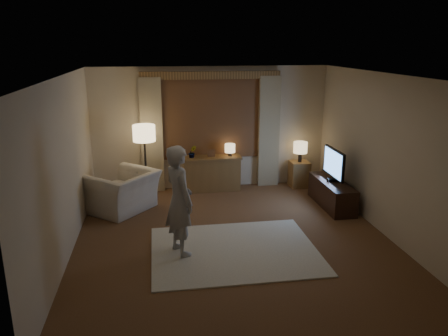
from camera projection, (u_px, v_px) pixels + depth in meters
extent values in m
cube|color=brown|center=(233.00, 240.00, 7.06)|extent=(5.00, 5.50, 0.02)
cube|color=silver|center=(234.00, 75.00, 6.34)|extent=(5.00, 5.50, 0.02)
cube|color=beige|center=(211.00, 128.00, 9.32)|extent=(5.00, 0.02, 2.60)
cube|color=beige|center=(286.00, 238.00, 4.08)|extent=(5.00, 0.02, 2.60)
cube|color=beige|center=(64.00, 169.00, 6.32)|extent=(0.02, 5.50, 2.60)
cube|color=beige|center=(386.00, 155.00, 7.08)|extent=(0.02, 5.50, 2.60)
cube|color=black|center=(211.00, 117.00, 9.22)|extent=(2.00, 0.01, 1.70)
cube|color=brown|center=(211.00, 117.00, 9.21)|extent=(2.08, 0.04, 1.78)
cube|color=tan|center=(152.00, 136.00, 9.06)|extent=(0.45, 0.12, 2.40)
cube|color=tan|center=(269.00, 132.00, 9.43)|extent=(0.45, 0.12, 2.40)
cube|color=brown|center=(211.00, 75.00, 8.93)|extent=(2.90, 0.14, 0.16)
cube|color=beige|center=(234.00, 250.00, 6.66)|extent=(2.50, 2.00, 0.02)
cube|color=brown|center=(211.00, 174.00, 9.33)|extent=(1.20, 0.40, 0.70)
cube|color=brown|center=(211.00, 154.00, 9.21)|extent=(0.16, 0.02, 0.20)
imported|color=#999999|center=(192.00, 152.00, 9.13)|extent=(0.17, 0.13, 0.30)
cylinder|color=black|center=(230.00, 155.00, 9.28)|extent=(0.08, 0.08, 0.12)
cylinder|color=#F1CD91|center=(230.00, 148.00, 9.24)|extent=(0.22, 0.22, 0.18)
cylinder|color=black|center=(147.00, 197.00, 8.92)|extent=(0.32, 0.32, 0.03)
cylinder|color=black|center=(146.00, 170.00, 8.76)|extent=(0.04, 0.04, 1.20)
cylinder|color=#F1CD91|center=(144.00, 133.00, 8.55)|extent=(0.44, 0.44, 0.32)
imported|color=beige|center=(123.00, 192.00, 8.17)|extent=(1.51, 1.53, 0.75)
cube|color=brown|center=(299.00, 174.00, 9.60)|extent=(0.40, 0.40, 0.56)
cylinder|color=black|center=(300.00, 157.00, 9.49)|extent=(0.08, 0.08, 0.20)
cylinder|color=#F1CD91|center=(300.00, 147.00, 9.43)|extent=(0.30, 0.30, 0.24)
cube|color=black|center=(332.00, 194.00, 8.43)|extent=(0.45, 1.40, 0.50)
cube|color=black|center=(333.00, 180.00, 8.36)|extent=(0.21, 0.10, 0.06)
cube|color=black|center=(334.00, 163.00, 8.26)|extent=(0.05, 0.88, 0.54)
cube|color=#5DA2FF|center=(333.00, 163.00, 8.26)|extent=(0.00, 0.82, 0.48)
imported|color=#B0A9A2|center=(179.00, 200.00, 6.36)|extent=(0.60, 0.71, 1.65)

